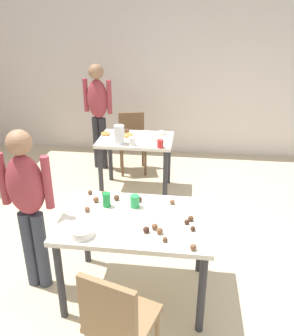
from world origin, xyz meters
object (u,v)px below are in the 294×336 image
person_girl_near (28,199)px  mixing_bowl (82,232)px  chair_far_table (132,139)px  person_adult_far (98,108)px  dining_table_near (136,228)px  pitcher_far (119,134)px  dining_table_far (136,148)px  soda_can (107,200)px  chair_near_table (117,319)px

person_girl_near → mixing_bowl: (0.53, -0.28, -0.08)m
chair_far_table → mixing_bowl: (0.11, -2.87, 0.28)m
chair_far_table → person_adult_far: (-0.50, 0.01, 0.45)m
dining_table_near → person_girl_near: 0.90m
mixing_bowl → pitcher_far: 1.97m
dining_table_far → person_girl_near: bearing=-107.0°
dining_table_near → person_adult_far: person_adult_far is taller
pitcher_far → person_adult_far: bearing=118.5°
dining_table_far → pitcher_far: bearing=-128.3°
dining_table_far → soda_can: size_ratio=7.76×
chair_far_table → pitcher_far: size_ratio=3.76×
dining_table_near → chair_far_table: 2.62m
dining_table_near → chair_far_table: bearing=100.2°
dining_table_far → chair_near_table: (0.30, -2.67, -0.13)m
chair_near_table → pitcher_far: pitcher_far is taller
mixing_bowl → soda_can: bearing=79.7°
dining_table_near → person_girl_near: bearing=-179.1°
chair_far_table → person_adult_far: 0.67m
mixing_bowl → soda_can: soda_can is taller
dining_table_near → mixing_bowl: bearing=-140.3°
person_adult_far → soda_can: bearing=-74.1°
dining_table_near → pitcher_far: size_ratio=5.17×
pitcher_far → chair_far_table: bearing=89.8°
person_adult_far → chair_far_table: bearing=-1.4°
dining_table_far → person_girl_near: size_ratio=0.65×
person_girl_near → soda_can: bearing=15.2°
person_adult_far → soda_can: (0.70, -2.44, -0.14)m
pitcher_far → dining_table_far: bearing=51.7°
pitcher_far → person_girl_near: bearing=-103.7°
dining_table_far → person_adult_far: person_adult_far is taller
dining_table_near → chair_near_table: (0.00, -0.78, -0.16)m
pitcher_far → dining_table_near: bearing=-74.4°
chair_near_table → pitcher_far: bearing=100.8°
mixing_bowl → soda_can: 0.45m
chair_far_table → soda_can: bearing=-85.4°
dining_table_near → soda_can: soda_can is taller
dining_table_near → soda_can: (-0.27, 0.15, 0.16)m
dining_table_far → chair_near_table: bearing=-83.6°
dining_table_far → person_adult_far: bearing=133.4°
person_girl_near → pitcher_far: bearing=76.3°
dining_table_far → mixing_bowl: 2.18m
mixing_bowl → soda_can: (0.08, 0.44, 0.03)m
chair_far_table → person_girl_near: 2.65m
dining_table_near → pitcher_far: bearing=105.6°
dining_table_near → pitcher_far: pitcher_far is taller
chair_near_table → mixing_bowl: chair_near_table is taller
dining_table_far → chair_far_table: (-0.17, 0.69, -0.13)m
pitcher_far → soda_can: bearing=-82.6°
chair_far_table → pitcher_far: (-0.00, -0.91, 0.37)m
chair_far_table → mixing_bowl: size_ratio=5.14×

